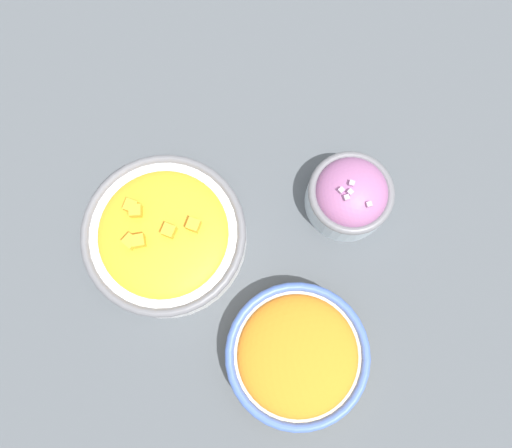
# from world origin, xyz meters

# --- Properties ---
(ground_plane) EXTENTS (3.00, 3.00, 0.00)m
(ground_plane) POSITION_xyz_m (0.00, 0.00, 0.00)
(ground_plane) COLOR #4C5156
(bowl_red_onion) EXTENTS (0.12, 0.12, 0.09)m
(bowl_red_onion) POSITION_xyz_m (-0.08, -0.11, 0.04)
(bowl_red_onion) COLOR #B2C1CC
(bowl_red_onion) RESTS_ON ground_plane
(bowl_squash) EXTENTS (0.23, 0.23, 0.07)m
(bowl_squash) POSITION_xyz_m (0.09, 0.09, 0.03)
(bowl_squash) COLOR white
(bowl_squash) RESTS_ON ground_plane
(bowl_carrots) EXTENTS (0.19, 0.19, 0.07)m
(bowl_carrots) POSITION_xyz_m (-0.15, 0.11, 0.03)
(bowl_carrots) COLOR beige
(bowl_carrots) RESTS_ON ground_plane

